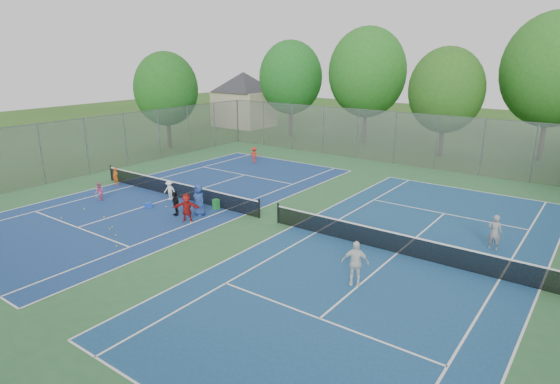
# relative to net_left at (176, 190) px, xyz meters

# --- Properties ---
(ground) EXTENTS (120.00, 120.00, 0.00)m
(ground) POSITION_rel_net_left_xyz_m (7.00, 0.00, -0.46)
(ground) COLOR #2A5219
(ground) RESTS_ON ground
(court_pad) EXTENTS (32.00, 32.00, 0.01)m
(court_pad) POSITION_rel_net_left_xyz_m (7.00, 0.00, -0.45)
(court_pad) COLOR #2E6236
(court_pad) RESTS_ON ground
(court_left) EXTENTS (10.97, 23.77, 0.01)m
(court_left) POSITION_rel_net_left_xyz_m (0.00, 0.00, -0.44)
(court_left) COLOR navy
(court_left) RESTS_ON court_pad
(court_right) EXTENTS (10.97, 23.77, 0.01)m
(court_right) POSITION_rel_net_left_xyz_m (14.00, 0.00, -0.44)
(court_right) COLOR navy
(court_right) RESTS_ON court_pad
(net_left) EXTENTS (12.87, 0.10, 0.91)m
(net_left) POSITION_rel_net_left_xyz_m (0.00, 0.00, 0.00)
(net_left) COLOR black
(net_left) RESTS_ON ground
(net_right) EXTENTS (12.87, 0.10, 0.91)m
(net_right) POSITION_rel_net_left_xyz_m (14.00, 0.00, 0.00)
(net_right) COLOR black
(net_right) RESTS_ON ground
(fence_north) EXTENTS (32.00, 0.10, 4.00)m
(fence_north) POSITION_rel_net_left_xyz_m (7.00, 16.00, 1.54)
(fence_north) COLOR gray
(fence_north) RESTS_ON ground
(fence_west) EXTENTS (0.10, 32.00, 4.00)m
(fence_west) POSITION_rel_net_left_xyz_m (-9.00, 0.00, 1.54)
(fence_west) COLOR gray
(fence_west) RESTS_ON ground
(house) EXTENTS (11.03, 11.03, 7.30)m
(house) POSITION_rel_net_left_xyz_m (-15.00, 24.00, 3.76)
(house) COLOR #B7A88C
(house) RESTS_ON ground
(tree_nw) EXTENTS (6.40, 6.40, 9.58)m
(tree_nw) POSITION_rel_net_left_xyz_m (-7.00, 22.00, 5.44)
(tree_nw) COLOR #443326
(tree_nw) RESTS_ON ground
(tree_nl) EXTENTS (7.20, 7.20, 10.69)m
(tree_nl) POSITION_rel_net_left_xyz_m (1.00, 23.00, 6.09)
(tree_nl) COLOR #443326
(tree_nl) RESTS_ON ground
(tree_nc) EXTENTS (6.00, 6.00, 8.85)m
(tree_nc) POSITION_rel_net_left_xyz_m (9.00, 21.00, 4.94)
(tree_nc) COLOR #443326
(tree_nc) RESTS_ON ground
(tree_nr) EXTENTS (7.60, 7.60, 11.42)m
(tree_nr) POSITION_rel_net_left_xyz_m (16.00, 24.00, 6.59)
(tree_nr) COLOR #443326
(tree_nr) RESTS_ON ground
(tree_side_w) EXTENTS (5.60, 5.60, 8.47)m
(tree_side_w) POSITION_rel_net_left_xyz_m (-12.00, 10.00, 4.79)
(tree_side_w) COLOR #443326
(tree_side_w) RESTS_ON ground
(ball_crate) EXTENTS (0.44, 0.44, 0.29)m
(ball_crate) POSITION_rel_net_left_xyz_m (0.32, -2.31, -0.31)
(ball_crate) COLOR #1842BA
(ball_crate) RESTS_ON ground
(ball_hopper) EXTENTS (0.33, 0.33, 0.59)m
(ball_hopper) POSITION_rel_net_left_xyz_m (3.58, -0.29, -0.16)
(ball_hopper) COLOR green
(ball_hopper) RESTS_ON ground
(student_a) EXTENTS (0.47, 0.34, 1.19)m
(student_a) POSITION_rel_net_left_xyz_m (-5.03, -0.60, 0.14)
(student_a) COLOR #C24912
(student_a) RESTS_ON ground
(student_b) EXTENTS (0.63, 0.54, 1.11)m
(student_b) POSITION_rel_net_left_xyz_m (-2.95, -3.17, 0.10)
(student_b) COLOR #CF5084
(student_b) RESTS_ON ground
(student_c) EXTENTS (0.85, 0.63, 1.18)m
(student_c) POSITION_rel_net_left_xyz_m (0.16, -0.60, 0.13)
(student_c) COLOR white
(student_c) RESTS_ON ground
(student_d) EXTENTS (0.83, 0.54, 1.31)m
(student_d) POSITION_rel_net_left_xyz_m (2.54, -2.25, 0.20)
(student_d) COLOR black
(student_d) RESTS_ON ground
(student_e) EXTENTS (0.92, 0.69, 1.71)m
(student_e) POSITION_rel_net_left_xyz_m (3.51, -1.48, 0.40)
(student_e) COLOR navy
(student_e) RESTS_ON ground
(student_f) EXTENTS (1.40, 1.11, 1.49)m
(student_f) POSITION_rel_net_left_xyz_m (3.70, -2.55, 0.29)
(student_f) COLOR #A21817
(student_f) RESTS_ON ground
(child_far_baseline) EXTENTS (0.88, 0.60, 1.26)m
(child_far_baseline) POSITION_rel_net_left_xyz_m (-1.93, 9.81, 0.18)
(child_far_baseline) COLOR red
(child_far_baseline) RESTS_ON ground
(instructor) EXTENTS (0.62, 0.44, 1.62)m
(instructor) POSITION_rel_net_left_xyz_m (17.21, 2.87, 0.36)
(instructor) COLOR gray
(instructor) RESTS_ON ground
(teen_court_b) EXTENTS (1.10, 0.80, 1.73)m
(teen_court_b) POSITION_rel_net_left_xyz_m (13.78, -3.58, 0.41)
(teen_court_b) COLOR silver
(teen_court_b) RESTS_ON ground
(tennis_ball_0) EXTENTS (0.07, 0.07, 0.07)m
(tennis_ball_0) POSITION_rel_net_left_xyz_m (-1.89, -6.16, -0.42)
(tennis_ball_0) COLOR gold
(tennis_ball_0) RESTS_ON ground
(tennis_ball_1) EXTENTS (0.07, 0.07, 0.07)m
(tennis_ball_1) POSITION_rel_net_left_xyz_m (-2.24, -4.62, -0.42)
(tennis_ball_1) COLOR yellow
(tennis_ball_1) RESTS_ON ground
(tennis_ball_2) EXTENTS (0.07, 0.07, 0.07)m
(tennis_ball_2) POSITION_rel_net_left_xyz_m (4.05, -2.63, -0.42)
(tennis_ball_2) COLOR #C6EE37
(tennis_ball_2) RESTS_ON ground
(tennis_ball_3) EXTENTS (0.07, 0.07, 0.07)m
(tennis_ball_3) POSITION_rel_net_left_xyz_m (3.62, -6.71, -0.42)
(tennis_ball_3) COLOR gold
(tennis_ball_3) RESTS_ON ground
(tennis_ball_4) EXTENTS (0.07, 0.07, 0.07)m
(tennis_ball_4) POSITION_rel_net_left_xyz_m (1.09, -1.69, -0.42)
(tennis_ball_4) COLOR yellow
(tennis_ball_4) RESTS_ON ground
(tennis_ball_5) EXTENTS (0.07, 0.07, 0.07)m
(tennis_ball_5) POSITION_rel_net_left_xyz_m (-3.72, -2.93, -0.42)
(tennis_ball_5) COLOR #BBD932
(tennis_ball_5) RESTS_ON ground
(tennis_ball_6) EXTENTS (0.07, 0.07, 0.07)m
(tennis_ball_6) POSITION_rel_net_left_xyz_m (2.47, -5.94, -0.42)
(tennis_ball_6) COLOR #ACC22D
(tennis_ball_6) RESTS_ON ground
(tennis_ball_7) EXTENTS (0.07, 0.07, 0.07)m
(tennis_ball_7) POSITION_rel_net_left_xyz_m (1.39, -5.38, -0.42)
(tennis_ball_7) COLOR gold
(tennis_ball_7) RESTS_ON ground
(tennis_ball_8) EXTENTS (0.07, 0.07, 0.07)m
(tennis_ball_8) POSITION_rel_net_left_xyz_m (1.51, -5.62, -0.42)
(tennis_ball_8) COLOR gold
(tennis_ball_8) RESTS_ON ground
(tennis_ball_9) EXTENTS (0.07, 0.07, 0.07)m
(tennis_ball_9) POSITION_rel_net_left_xyz_m (-0.23, -4.78, -0.42)
(tennis_ball_9) COLOR #CFDA32
(tennis_ball_9) RESTS_ON ground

